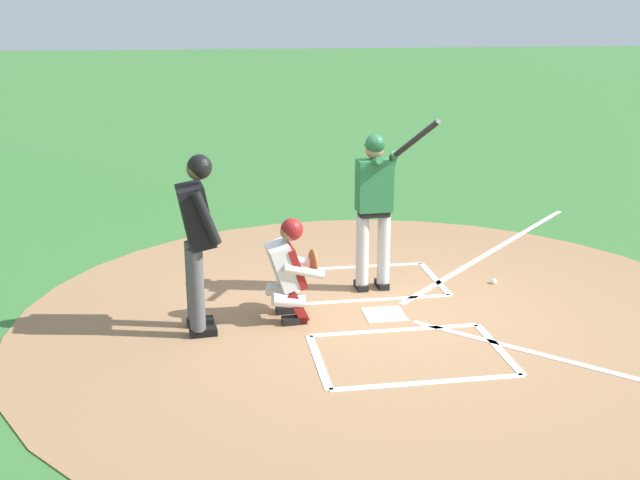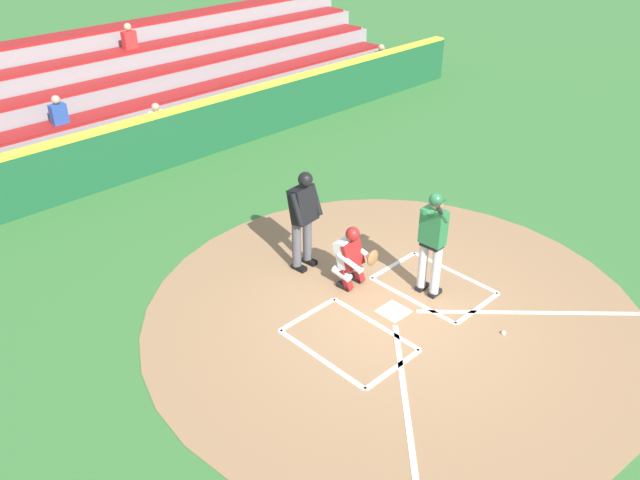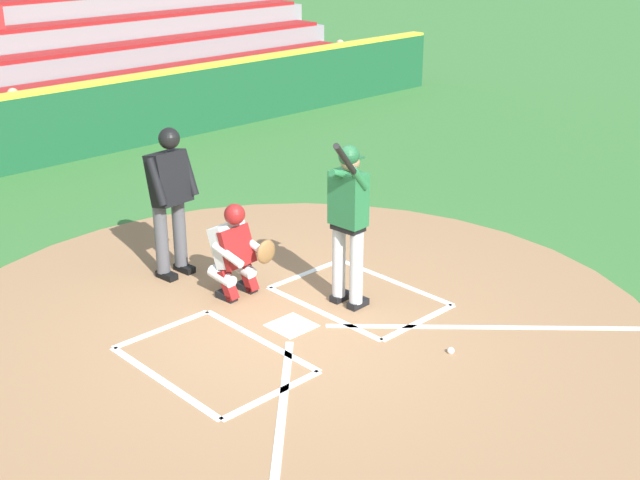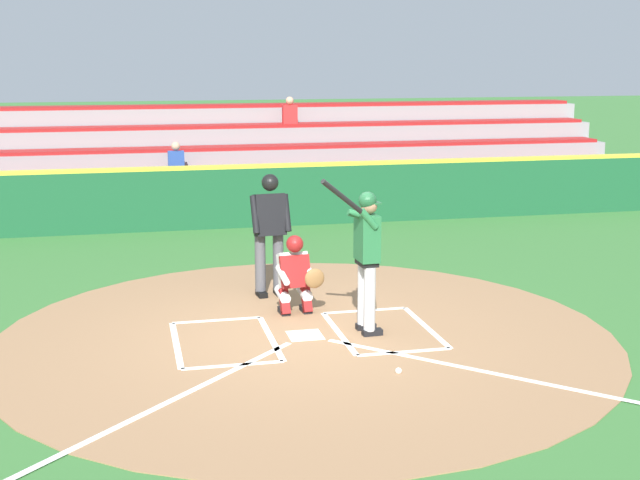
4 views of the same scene
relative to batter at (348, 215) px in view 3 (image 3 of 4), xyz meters
name	(u,v)px [view 3 (image 3 of 4)]	position (x,y,z in m)	size (l,w,h in m)	color
ground_plane	(292,327)	(0.80, -0.06, -1.10)	(120.00, 120.00, 0.00)	#387033
dirt_circle	(291,326)	(0.80, -0.06, -1.09)	(8.00, 8.00, 0.01)	#99704C
home_plate_and_chalk	(350,355)	(0.80, 0.82, -1.08)	(7.93, 4.91, 0.01)	white
batter	(348,215)	(0.00, 0.00, 0.00)	(0.91, 0.75, 2.13)	#BCBCBC
catcher	(236,248)	(0.72, -1.08, -0.51)	(0.62, 0.61, 1.13)	black
plate_umpire	(170,192)	(0.92, -2.05, -0.02)	(0.60, 0.45, 1.86)	#4C4C51
baseball	(451,351)	(0.03, 1.50, -1.06)	(0.07, 0.07, 0.07)	white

